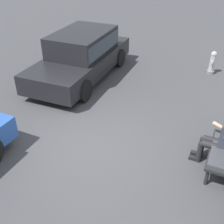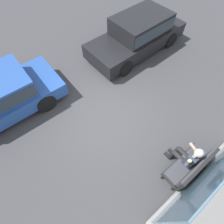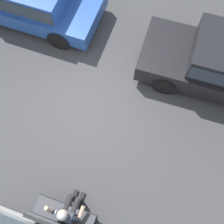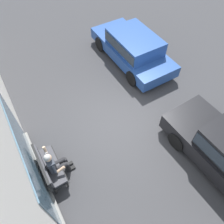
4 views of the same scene
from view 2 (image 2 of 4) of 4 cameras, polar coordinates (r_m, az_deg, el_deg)
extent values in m
plane|color=#38383A|center=(6.16, -1.42, -1.46)|extent=(60.00, 60.00, 0.00)
cube|color=slate|center=(4.57, 31.10, -14.69)|extent=(3.40, 0.03, 2.50)
cube|color=gray|center=(5.67, 24.96, -18.79)|extent=(3.60, 0.12, 0.10)
cylinder|color=black|center=(5.41, 19.57, -22.36)|extent=(0.07, 0.07, 0.38)
cylinder|color=black|center=(5.96, 27.48, -13.49)|extent=(0.07, 0.07, 0.38)
cylinder|color=black|center=(5.39, 16.37, -19.50)|extent=(0.07, 0.07, 0.38)
cylinder|color=black|center=(5.94, 24.61, -10.99)|extent=(0.07, 0.07, 0.38)
cube|color=black|center=(5.44, 23.05, -15.73)|extent=(1.43, 0.55, 0.06)
cube|color=#38383D|center=(5.37, 23.34, -15.46)|extent=(1.37, 0.49, 0.10)
cube|color=black|center=(5.19, 26.20, -16.41)|extent=(1.43, 0.07, 0.55)
cube|color=#38383D|center=(5.18, 25.69, -15.97)|extent=(1.37, 0.06, 0.47)
cylinder|color=black|center=(5.36, 21.32, -13.81)|extent=(0.15, 0.42, 0.15)
cylinder|color=black|center=(5.59, 18.91, -13.18)|extent=(0.12, 0.12, 0.49)
cube|color=black|center=(5.78, 17.74, -13.35)|extent=(0.10, 0.24, 0.07)
cylinder|color=black|center=(5.45, 22.50, -12.57)|extent=(0.15, 0.42, 0.15)
cylinder|color=black|center=(5.67, 20.09, -12.01)|extent=(0.12, 0.12, 0.49)
cube|color=black|center=(5.86, 18.90, -12.22)|extent=(0.10, 0.24, 0.07)
cube|color=black|center=(5.41, 23.61, -14.69)|extent=(0.34, 0.24, 0.14)
cube|color=#333842|center=(5.16, 24.68, -13.67)|extent=(0.38, 0.22, 0.56)
sphere|color=tan|center=(4.80, 26.48, -11.93)|extent=(0.22, 0.22, 0.22)
sphere|color=#B7B2AD|center=(4.77, 26.74, -11.85)|extent=(0.20, 0.20, 0.20)
cylinder|color=#333842|center=(5.19, 26.50, -11.35)|extent=(0.20, 0.10, 0.28)
cylinder|color=tan|center=(5.32, 25.00, -10.35)|extent=(0.08, 0.27, 0.17)
cylinder|color=#333842|center=(4.89, 23.79, -14.79)|extent=(0.25, 0.10, 0.22)
cylinder|color=tan|center=(4.69, 23.90, -14.43)|extent=(0.16, 0.08, 0.25)
cube|color=silver|center=(4.74, 25.29, -12.91)|extent=(0.02, 0.07, 0.15)
cube|color=black|center=(8.36, 7.92, 22.38)|extent=(4.59, 1.95, 0.60)
cube|color=black|center=(8.13, 9.51, 26.51)|extent=(2.41, 1.65, 0.69)
cube|color=#28333D|center=(8.13, 9.51, 26.51)|extent=(2.36, 1.69, 0.48)
cylinder|color=black|center=(7.23, 4.52, 14.05)|extent=(0.66, 0.20, 0.66)
cylinder|color=black|center=(8.22, -4.11, 20.22)|extent=(0.66, 0.20, 0.66)
cylinder|color=black|center=(9.04, 18.58, 21.35)|extent=(0.66, 0.20, 0.66)
cylinder|color=black|center=(9.85, 10.30, 26.38)|extent=(0.66, 0.20, 0.66)
cylinder|color=black|center=(6.47, -20.58, 2.70)|extent=(0.68, 0.18, 0.68)
cylinder|color=black|center=(7.75, -26.47, 11.09)|extent=(0.68, 0.18, 0.68)
camera|label=1|loc=(2.75, -87.49, -44.16)|focal=45.00mm
camera|label=3|loc=(3.99, 97.80, 45.64)|focal=45.00mm
camera|label=4|loc=(5.95, 82.08, 40.24)|focal=35.00mm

